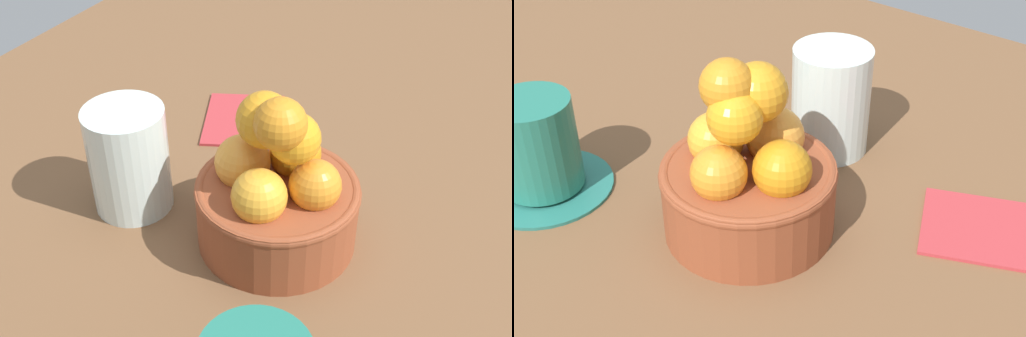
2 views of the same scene
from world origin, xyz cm
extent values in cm
cube|color=brown|center=(0.00, 0.00, -2.17)|extent=(157.66, 96.43, 4.33)
cylinder|color=brown|center=(0.00, 0.00, 3.01)|extent=(13.91, 13.91, 6.02)
torus|color=brown|center=(0.00, 0.00, 5.62)|extent=(14.11, 14.11, 1.00)
sphere|color=gold|center=(-3.34, -0.07, 7.25)|extent=(4.54, 4.54, 4.54)
sphere|color=orange|center=(0.07, -3.34, 7.25)|extent=(4.34, 4.34, 4.34)
sphere|color=orange|center=(3.34, 0.07, 7.25)|extent=(4.55, 4.55, 4.55)
sphere|color=orange|center=(-0.07, 3.34, 7.25)|extent=(4.80, 4.80, 4.80)
sphere|color=orange|center=(-0.28, -1.36, 11.19)|extent=(4.23, 4.23, 4.23)
sphere|color=orange|center=(0.19, 1.28, 12.11)|extent=(4.64, 4.64, 4.64)
sphere|color=orange|center=(-1.25, -0.69, 13.04)|extent=(4.20, 4.20, 4.20)
cylinder|color=silver|center=(-1.90, 14.08, 5.13)|extent=(7.32, 7.32, 10.26)
cube|color=#B23338|center=(15.61, 11.81, 0.30)|extent=(13.27, 12.30, 0.60)
camera|label=1|loc=(-37.79, -17.96, 39.33)|focal=44.84mm
camera|label=2|loc=(29.81, -34.38, 37.73)|focal=49.93mm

